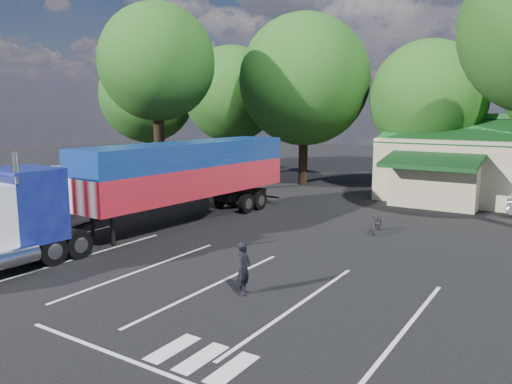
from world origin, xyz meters
The scene contains 10 objects.
ground centered at (0.00, 0.00, 0.00)m, with size 120.00×120.00×0.00m, color black.
tree_row_a centered at (-22.00, 16.50, 7.16)m, with size 9.00×9.00×11.68m.
tree_row_b centered at (-13.00, 17.80, 7.13)m, with size 8.40×8.40×11.35m.
tree_row_c centered at (-5.00, 16.20, 8.04)m, with size 10.00×10.00×13.05m.
tree_row_d centered at (4.00, 17.50, 6.58)m, with size 8.00×8.00×10.60m.
tree_near_left centered at (-10.50, 6.00, 8.81)m, with size 7.60×7.60×12.65m.
semi_truck centered at (-3.94, -1.61, 2.47)m, with size 4.12×20.94×4.36m.
woman centered at (4.50, -6.00, 0.86)m, with size 0.63×0.41×1.72m, color black.
bicycle centered at (5.35, 4.08, 0.46)m, with size 0.61×1.74×0.92m, color black.
tour_bus centered at (-8.89, -2.45, 1.47)m, with size 2.47×10.55×2.94m, color silver.
Camera 1 is at (13.06, -18.53, 5.82)m, focal length 35.00 mm.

